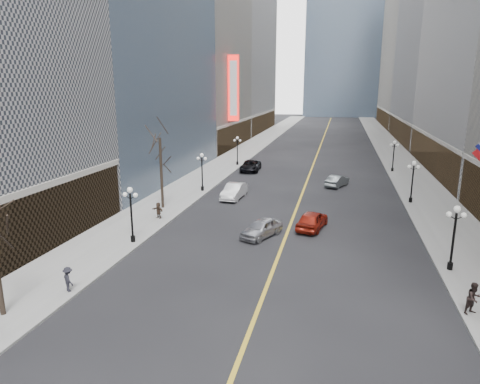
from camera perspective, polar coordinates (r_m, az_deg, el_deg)
The scene contains 22 objects.
sidewalk_east at distance 71.43m, azimuth 21.04°, elevation 3.07°, with size 6.00×230.00×0.15m, color gray.
sidewalk_west at distance 72.98m, azimuth -1.30°, elevation 4.21°, with size 6.00×230.00×0.15m, color gray.
lane_line at distance 80.70m, azimuth 10.21°, elevation 4.88°, with size 0.25×200.00×0.02m, color gold.
bldg_east_c at distance 109.44m, azimuth 28.35°, elevation 18.52°, with size 26.60×40.60×48.80m.
bldg_east_d at distance 152.08m, azimuth 24.40°, elevation 19.82°, with size 26.60×46.60×62.80m.
bldg_west_c at distance 93.94m, azimuth -8.72°, elevation 21.59°, with size 26.60×30.60×50.80m.
streetlamp_east_1 at distance 32.07m, azimuth 26.68°, elevation -4.69°, with size 1.26×0.44×4.52m.
streetlamp_east_2 at distance 49.20m, azimuth 22.04°, elevation 1.83°, with size 1.26×0.44×4.52m.
streetlamp_east_3 at distance 66.79m, azimuth 19.82°, elevation 4.95°, with size 1.26×0.44×4.52m.
streetlamp_west_1 at distance 34.90m, azimuth -14.32°, elevation -2.19°, with size 1.26×0.44×4.52m.
streetlamp_west_2 at distance 51.08m, azimuth -5.09°, elevation 3.21°, with size 1.26×0.44×4.52m.
streetlamp_west_3 at distance 68.19m, azimuth -0.36°, elevation 5.94°, with size 1.26×0.44×4.52m.
theatre_marquee at distance 82.11m, azimuth -0.86°, elevation 13.64°, with size 2.00×0.55×12.00m.
tree_west_far at distance 43.77m, azimuth -10.59°, elevation 5.67°, with size 3.60×3.60×7.92m.
car_nb_near at distance 36.04m, azimuth 2.90°, elevation -4.82°, with size 1.80×4.47×1.52m, color #9E9FA5.
car_nb_mid at distance 48.22m, azimuth -0.79°, elevation 0.12°, with size 1.79×5.12×1.69m, color silver.
car_nb_far at distance 64.07m, azimuth 1.42°, elevation 3.52°, with size 2.66×5.78×1.61m, color black.
car_sb_mid at distance 38.47m, azimuth 9.61°, elevation -3.68°, with size 1.96×4.86×1.66m, color maroon.
car_sb_far at distance 55.40m, azimuth 12.82°, elevation 1.46°, with size 1.55×4.44×1.46m, color #51575A.
ped_east_walk at distance 27.22m, azimuth 28.72°, elevation -12.33°, with size 0.88×0.49×1.82m, color black.
ped_west_walk at distance 28.43m, azimuth -21.93°, elevation -10.75°, with size 1.01×0.42×1.56m, color black.
ped_west_far at distance 41.19m, azimuth -10.83°, elevation -2.42°, with size 1.44×0.41×1.55m, color #33261C.
Camera 1 is at (4.00, 0.34, 12.28)m, focal length 32.00 mm.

